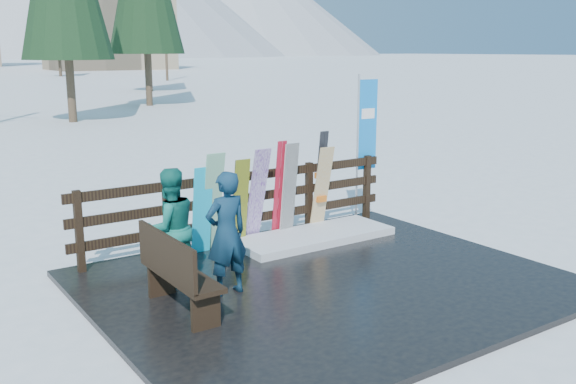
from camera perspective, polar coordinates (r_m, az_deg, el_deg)
ground at (r=8.69m, az=3.48°, el=-8.34°), size 700.00×700.00×0.00m
deck at (r=8.67m, az=3.48°, el=-8.09°), size 6.00×5.00×0.08m
fence at (r=10.22m, az=-4.02°, el=-0.80°), size 5.60×0.10×1.15m
snow_patch at (r=10.40m, az=2.30°, el=-3.96°), size 2.63×1.00×0.12m
bench at (r=7.58m, az=-9.97°, el=-6.90°), size 0.41×1.50×0.97m
snowboard_0 at (r=9.64m, az=-7.64°, el=-1.63°), size 0.30×0.23×1.34m
snowboard_1 at (r=9.70m, az=-6.75°, el=-0.92°), size 0.30×0.36×1.54m
snowboard_2 at (r=9.94m, az=-4.26°, el=-0.97°), size 0.25×0.22×1.39m
snowboard_3 at (r=10.07m, az=-2.78°, el=-0.34°), size 0.28×0.43×1.54m
snowboard_4 at (r=10.39m, az=0.10°, el=0.15°), size 0.25×0.22×1.56m
snowboard_5 at (r=10.79m, az=3.01°, el=0.29°), size 0.28×0.32×1.45m
ski_pair_a at (r=10.36m, az=-0.81°, el=0.23°), size 0.17×0.23×1.60m
ski_pair_b at (r=10.83m, az=2.88°, el=1.01°), size 0.17×0.23×1.70m
rental_flag at (r=11.57m, az=6.87°, el=5.47°), size 0.45×0.04×2.60m
person_front at (r=7.99m, az=-5.50°, el=-3.69°), size 0.59×0.40×1.57m
person_back at (r=8.34m, az=-10.45°, el=-3.18°), size 0.76×0.59×1.56m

